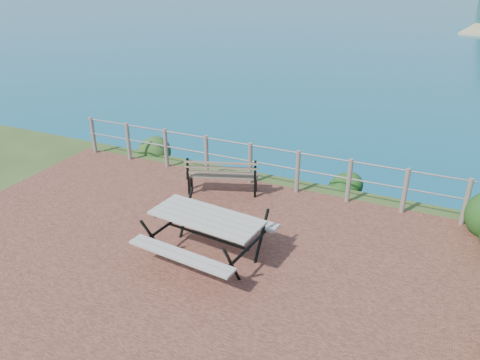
# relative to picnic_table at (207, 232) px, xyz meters

# --- Properties ---
(ground) EXTENTS (10.00, 7.00, 0.12)m
(ground) POSITION_rel_picnic_table_xyz_m (-0.52, -0.25, -0.53)
(ground) COLOR brown
(ground) RESTS_ON ground
(safety_railing) EXTENTS (9.40, 0.10, 1.00)m
(safety_railing) POSITION_rel_picnic_table_xyz_m (-0.52, 3.10, 0.05)
(safety_railing) COLOR #6B5B4C
(safety_railing) RESTS_ON ground
(picnic_table) EXTENTS (2.02, 1.69, 0.82)m
(picnic_table) POSITION_rel_picnic_table_xyz_m (0.00, 0.00, 0.00)
(picnic_table) COLOR #A29C91
(picnic_table) RESTS_ON ground
(park_bench) EXTENTS (1.64, 0.90, 0.90)m
(park_bench) POSITION_rel_picnic_table_xyz_m (-0.87, 2.36, 0.07)
(park_bench) COLOR brown
(park_bench) RESTS_ON ground
(shrub_lip_west) EXTENTS (0.83, 0.83, 0.60)m
(shrub_lip_west) POSITION_rel_picnic_table_xyz_m (-3.68, 3.91, -0.53)
(shrub_lip_west) COLOR #26481B
(shrub_lip_west) RESTS_ON ground
(shrub_lip_east) EXTENTS (0.67, 0.67, 0.37)m
(shrub_lip_east) POSITION_rel_picnic_table_xyz_m (1.46, 3.95, -0.53)
(shrub_lip_east) COLOR #164615
(shrub_lip_east) RESTS_ON ground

